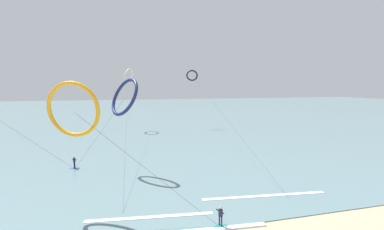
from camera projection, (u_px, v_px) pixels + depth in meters
sea_water at (142, 112)px, 118.63m from camera, size 400.00×200.00×0.08m
surfer_cobalt at (74, 163)px, 37.83m from camera, size 1.40×0.63×1.70m
surfer_teal at (220, 218)px, 22.29m from camera, size 1.40×0.67×1.70m
kite_charcoal at (192, 76)px, 74.60m from camera, size 4.50×50.81×15.80m
kite_amber at (73, 109)px, 24.30m from camera, size 14.27×7.63×12.00m
kite_navy at (124, 97)px, 35.77m from camera, size 9.41×6.01×12.58m
kite_ivory at (128, 76)px, 70.04m from camera, size 4.07×50.91×15.95m
wave_crest_mid at (150, 218)px, 23.87m from camera, size 11.13×1.77×0.12m
wave_crest_far at (265, 196)px, 28.47m from camera, size 13.29×1.90×0.12m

